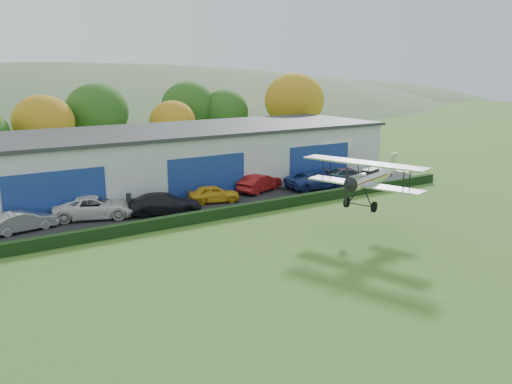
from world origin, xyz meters
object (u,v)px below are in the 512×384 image
car_2 (95,207)px  car_3 (164,204)px  hangar (177,157)px  car_6 (316,180)px  car_1 (23,221)px  car_5 (260,183)px  car_7 (350,176)px  car_4 (214,194)px  biplane (370,176)px

car_2 → car_3: size_ratio=1.06×
hangar → car_6: hangar is taller
hangar → car_3: 10.07m
car_2 → car_3: (4.60, -1.72, -0.01)m
car_6 → car_3: bearing=94.9°
hangar → car_1: (-14.48, -7.37, -1.92)m
hangar → car_5: hangar is taller
car_1 → car_6: 24.37m
car_3 → car_7: 19.07m
car_1 → car_5: car_5 is taller
car_3 → car_6: (14.85, 0.54, -0.00)m
car_5 → car_4: bearing=81.1°
car_4 → biplane: (4.90, -12.37, 3.04)m
biplane → car_3: bearing=111.8°
car_2 → car_4: 9.34m
car_1 → car_2: (4.91, 0.52, 0.12)m
hangar → car_2: hangar is taller
hangar → biplane: size_ratio=4.99×
car_1 → car_5: bearing=-96.6°
car_5 → car_7: (9.12, -1.63, -0.09)m
car_1 → car_6: (24.36, -0.66, 0.11)m
car_4 → car_6: bearing=-77.0°
car_6 → car_7: (4.21, 0.07, -0.10)m
car_4 → car_7: bearing=-75.8°
car_2 → car_7: bearing=-72.6°
car_3 → car_7: size_ratio=1.14×
car_1 → car_3: 9.59m
car_3 → car_2: bearing=88.6°
car_2 → hangar: bearing=-34.3°
car_1 → car_7: size_ratio=0.86×
biplane → car_4: bearing=93.0°
car_4 → car_5: size_ratio=0.87×
car_1 → biplane: (19.13, -12.51, 3.06)m
hangar → car_5: 8.25m
car_4 → biplane: bearing=-142.4°
car_1 → car_7: 28.58m
car_4 → biplane: 13.65m
car_6 → car_5: bearing=73.7°
hangar → car_4: hangar is taller
car_3 → car_5: (9.94, 2.24, -0.01)m
car_4 → car_7: (14.34, -0.45, -0.01)m
car_2 → car_3: 4.91m
car_3 → car_1: bearing=101.9°
car_2 → car_1: bearing=116.1°
car_3 → car_6: bearing=-68.8°
car_4 → car_7: 14.35m
car_2 → car_6: bearing=-73.4°
hangar → car_7: (14.09, -7.96, -1.91)m
car_1 → car_3: bearing=-106.8°
car_2 → car_6: car_2 is taller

